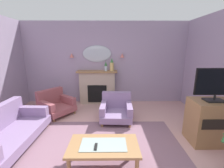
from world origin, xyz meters
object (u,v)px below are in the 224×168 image
object	(u,v)px
armchair_near_fireplace	(116,109)
floral_couch	(6,131)
fireplace	(97,87)
tv_flatscreen	(217,84)
armchair_beside_couch	(55,104)
tv_remote	(96,147)
wall_mirror	(97,54)
wall_sconce_left	(72,55)
coffee_table	(104,148)
mantel_vase_centre	(106,66)
wall_sconce_right	(122,55)
mantel_vase_right	(112,65)
tv_cabinet	(210,122)

from	to	relation	value
armchair_near_fireplace	floral_couch	bearing A→B (deg)	-153.07
fireplace	tv_flatscreen	distance (m)	3.45
armchair_beside_couch	tv_remote	bearing A→B (deg)	-57.29
tv_remote	wall_mirror	bearing A→B (deg)	94.21
wall_sconce_left	armchair_near_fireplace	size ratio (longest dim) A/B	0.16
coffee_table	tv_flatscreen	size ratio (longest dim) A/B	1.31
armchair_beside_couch	fireplace	bearing A→B (deg)	36.97
wall_mirror	mantel_vase_centre	bearing A→B (deg)	-29.54
mantel_vase_centre	armchair_near_fireplace	size ratio (longest dim) A/B	0.37
wall_sconce_right	tv_flatscreen	world-z (taller)	wall_sconce_right
mantel_vase_right	tv_flatscreen	bearing A→B (deg)	-48.92
wall_mirror	tv_cabinet	bearing A→B (deg)	-44.31
tv_flatscreen	coffee_table	bearing A→B (deg)	-161.91
wall_mirror	armchair_near_fireplace	xyz separation A→B (m)	(0.61, -1.40, -1.40)
mantel_vase_centre	armchair_beside_couch	bearing A→B (deg)	-149.90
armchair_beside_couch	coffee_table	bearing A→B (deg)	-54.37
tv_remote	mantel_vase_centre	bearing A→B (deg)	88.80
wall_sconce_right	armchair_near_fireplace	distance (m)	1.93
fireplace	coffee_table	xyz separation A→B (m)	(0.35, -3.00, -0.19)
armchair_near_fireplace	armchair_beside_couch	size ratio (longest dim) A/B	0.76
fireplace	wall_sconce_left	bearing A→B (deg)	173.84
coffee_table	armchair_near_fireplace	bearing A→B (deg)	81.42
floral_couch	armchair_beside_couch	world-z (taller)	floral_couch
tv_remote	armchair_beside_couch	size ratio (longest dim) A/B	0.14
wall_sconce_right	wall_mirror	bearing A→B (deg)	176.63
wall_mirror	tv_flatscreen	world-z (taller)	wall_mirror
mantel_vase_centre	armchair_beside_couch	world-z (taller)	mantel_vase_centre
armchair_beside_couch	tv_cabinet	bearing A→B (deg)	-21.00
fireplace	armchair_near_fireplace	bearing A→B (deg)	-64.14
fireplace	mantel_vase_centre	distance (m)	0.81
mantel_vase_centre	tv_cabinet	xyz separation A→B (m)	(2.18, -2.25, -0.87)
mantel_vase_centre	tv_remote	xyz separation A→B (m)	(-0.06, -3.04, -0.87)
tv_remote	tv_cabinet	bearing A→B (deg)	19.31
mantel_vase_centre	wall_mirror	xyz separation A→B (m)	(-0.30, 0.17, 0.39)
wall_mirror	armchair_beside_couch	xyz separation A→B (m)	(-1.17, -1.02, -1.40)
mantel_vase_centre	coffee_table	size ratio (longest dim) A/B	0.29
coffee_table	tv_remote	bearing A→B (deg)	-148.45
mantel_vase_centre	tv_remote	distance (m)	3.16
mantel_vase_centre	tv_cabinet	distance (m)	3.26
wall_mirror	wall_sconce_right	xyz separation A→B (m)	(0.85, -0.05, -0.05)
tv_remote	coffee_table	bearing A→B (deg)	31.55
floral_couch	tv_cabinet	bearing A→B (deg)	1.51
wall_mirror	tv_flatscreen	xyz separation A→B (m)	(2.48, -2.44, -0.46)
wall_sconce_left	coffee_table	size ratio (longest dim) A/B	0.13
tv_flatscreen	mantel_vase_centre	bearing A→B (deg)	133.82
tv_remote	tv_flatscreen	world-z (taller)	tv_flatscreen
mantel_vase_centre	coffee_table	world-z (taller)	mantel_vase_centre
wall_sconce_right	armchair_beside_couch	xyz separation A→B (m)	(-2.02, -0.97, -1.35)
tv_remote	mantel_vase_right	bearing A→B (deg)	85.04
floral_couch	armchair_near_fireplace	distance (m)	2.49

